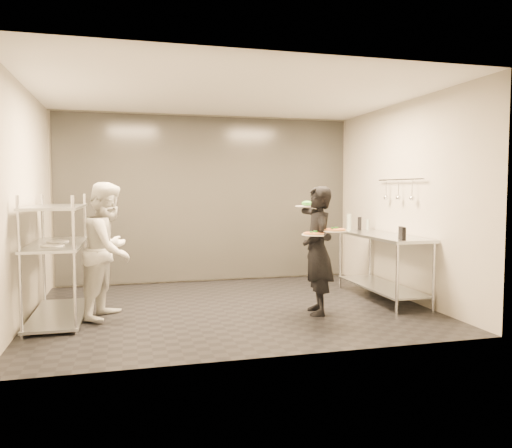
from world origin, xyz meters
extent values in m
cube|color=black|center=(0.00, 0.00, 0.00)|extent=(5.00, 4.00, 0.00)
cube|color=silver|center=(0.00, 0.00, 2.80)|extent=(5.00, 4.00, 0.00)
cube|color=#B3ADA1|center=(0.00, 2.00, 1.40)|extent=(5.00, 0.00, 2.80)
cube|color=#B3ADA1|center=(0.00, -2.00, 1.40)|extent=(5.00, 0.00, 2.80)
cube|color=#B3ADA1|center=(-2.50, 0.00, 1.40)|extent=(0.00, 4.00, 2.80)
cube|color=#B3ADA1|center=(2.50, 0.00, 1.40)|extent=(0.00, 4.00, 2.80)
cube|color=white|center=(0.00, 1.97, 1.40)|extent=(4.90, 0.04, 2.74)
cylinder|color=silver|center=(-2.42, -0.77, 0.75)|extent=(0.04, 0.04, 1.50)
cylinder|color=silver|center=(-2.42, 0.77, 0.75)|extent=(0.04, 0.04, 1.50)
cylinder|color=silver|center=(-1.88, -0.77, 0.75)|extent=(0.04, 0.04, 1.50)
cylinder|color=silver|center=(-1.88, 0.77, 0.75)|extent=(0.04, 0.04, 1.50)
cube|color=#AFB6B9|center=(-2.15, 0.00, 0.05)|extent=(0.60, 1.60, 0.03)
cube|color=#AFB6B9|center=(-2.15, 0.00, 0.90)|extent=(0.60, 1.60, 0.03)
cube|color=#AFB6B9|center=(-2.15, 0.00, 1.35)|extent=(0.60, 1.60, 0.03)
cylinder|color=white|center=(-2.15, -0.35, 0.93)|extent=(0.26, 0.26, 0.01)
cylinder|color=white|center=(-2.15, 0.10, 0.93)|extent=(0.26, 0.26, 0.01)
cylinder|color=silver|center=(1.92, -0.86, 0.45)|extent=(0.04, 0.04, 0.90)
cylinder|color=silver|center=(1.92, 0.86, 0.45)|extent=(0.04, 0.04, 0.90)
cylinder|color=silver|center=(2.44, -0.86, 0.45)|extent=(0.04, 0.04, 0.90)
cylinder|color=silver|center=(2.44, 0.86, 0.45)|extent=(0.04, 0.04, 0.90)
cube|color=#AFB6B9|center=(2.18, 0.00, 0.18)|extent=(0.57, 1.71, 0.03)
cube|color=#AFB6B9|center=(2.18, 0.00, 0.90)|extent=(0.60, 1.80, 0.04)
cylinder|color=silver|center=(2.44, 0.00, 1.70)|extent=(0.02, 1.20, 0.02)
cylinder|color=silver|center=(2.42, -0.35, 1.57)|extent=(0.01, 0.01, 0.22)
sphere|color=silver|center=(2.42, -0.35, 1.44)|extent=(0.07, 0.07, 0.07)
cylinder|color=silver|center=(2.42, 0.00, 1.57)|extent=(0.01, 0.01, 0.22)
sphere|color=silver|center=(2.42, 0.00, 1.44)|extent=(0.07, 0.07, 0.07)
cylinder|color=silver|center=(2.42, 0.35, 1.57)|extent=(0.01, 0.01, 0.22)
sphere|color=silver|center=(2.42, 0.35, 1.44)|extent=(0.07, 0.07, 0.07)
imported|color=black|center=(0.97, -0.57, 0.80)|extent=(0.48, 0.64, 1.60)
imported|color=silver|center=(-1.55, -0.07, 0.82)|extent=(0.87, 0.97, 1.65)
cylinder|color=white|center=(0.88, -0.75, 1.02)|extent=(0.34, 0.34, 0.01)
cylinder|color=#B17A40|center=(0.88, -0.75, 1.03)|extent=(0.30, 0.30, 0.02)
cylinder|color=#C14319|center=(0.88, -0.75, 1.04)|extent=(0.27, 0.27, 0.01)
sphere|color=#176116|center=(0.88, -0.75, 1.05)|extent=(0.04, 0.04, 0.04)
cylinder|color=white|center=(1.09, -0.80, 1.06)|extent=(0.32, 0.32, 0.01)
cylinder|color=#B17A40|center=(1.09, -0.80, 1.07)|extent=(0.28, 0.28, 0.02)
cylinder|color=#C14319|center=(1.09, -0.80, 1.08)|extent=(0.25, 0.25, 0.01)
sphere|color=#176116|center=(1.09, -0.80, 1.09)|extent=(0.04, 0.04, 0.04)
cylinder|color=white|center=(0.92, -0.32, 1.34)|extent=(0.30, 0.30, 0.01)
ellipsoid|color=#1B681A|center=(0.92, -0.32, 1.38)|extent=(0.13, 0.13, 0.07)
cube|color=black|center=(2.06, -0.72, 1.00)|extent=(0.12, 0.23, 0.17)
cylinder|color=gray|center=(2.04, 0.80, 1.05)|extent=(0.07, 0.07, 0.26)
cylinder|color=gray|center=(2.36, 0.80, 1.01)|extent=(0.05, 0.05, 0.17)
cylinder|color=black|center=(2.22, 0.80, 1.02)|extent=(0.06, 0.06, 0.21)
camera|label=1|loc=(-1.32, -6.36, 1.56)|focal=35.00mm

